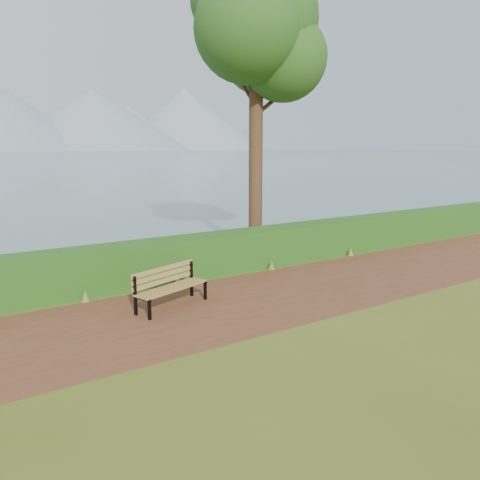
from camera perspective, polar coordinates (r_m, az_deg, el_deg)
ground at (r=9.83m, az=3.47°, el=-7.51°), size 140.00×140.00×0.00m
path at (r=10.06m, az=2.45°, el=-7.03°), size 40.00×3.40×0.01m
hedge at (r=11.80m, az=-3.98°, el=-1.77°), size 32.00×0.85×1.00m
bench at (r=9.49m, az=-8.67°, el=-5.34°), size 1.68×0.96×0.81m
tree at (r=13.99m, az=2.06°, el=24.39°), size 4.01×3.81×8.52m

